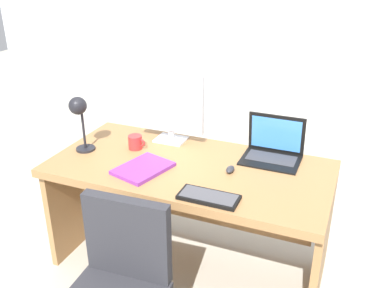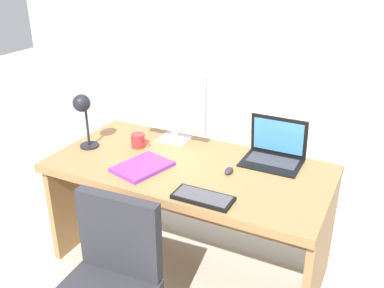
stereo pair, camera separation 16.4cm
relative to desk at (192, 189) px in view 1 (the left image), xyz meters
name	(u,v)px [view 1 (the left image)]	position (x,y,z in m)	size (l,w,h in m)	color
ground	(250,167)	(0.00, 1.46, -0.54)	(12.00, 12.00, 0.00)	#B7B2A3
desk	(192,189)	(0.00, 0.00, 0.00)	(1.66, 0.82, 0.73)	#9E7042
monitor	(170,104)	(-0.25, 0.24, 0.44)	(0.46, 0.16, 0.46)	silver
laptop	(274,145)	(0.43, 0.26, 0.26)	(0.35, 0.27, 0.26)	black
keyboard	(209,197)	(0.24, -0.35, 0.20)	(0.31, 0.14, 0.02)	black
mouse	(230,169)	(0.25, -0.03, 0.20)	(0.04, 0.08, 0.03)	#2D2D33
desk_lamp	(79,113)	(-0.69, -0.12, 0.45)	(0.12, 0.14, 0.36)	black
book	(143,168)	(-0.22, -0.20, 0.20)	(0.31, 0.37, 0.02)	purple
coffee_mug	(136,142)	(-0.41, 0.04, 0.23)	(0.11, 0.09, 0.09)	red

